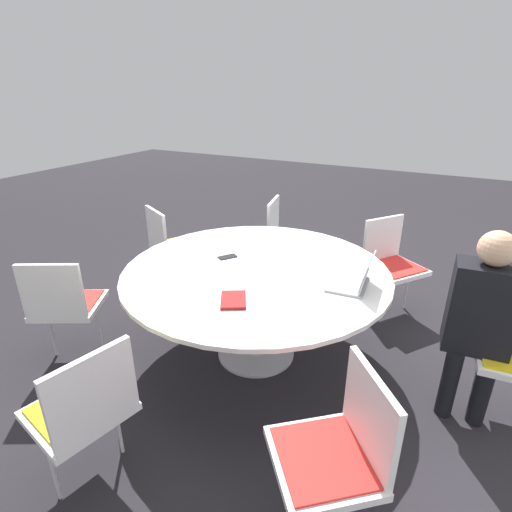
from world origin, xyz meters
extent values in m
plane|color=black|center=(0.00, 0.00, 0.00)|extent=(16.00, 16.00, 0.00)
cylinder|color=#B7B7BC|center=(0.00, 0.00, 0.01)|extent=(0.59, 0.59, 0.02)
cylinder|color=#B7B7BC|center=(0.00, 0.00, 0.36)|extent=(0.16, 0.16, 0.68)
cylinder|color=white|center=(0.00, 0.00, 0.71)|extent=(1.88, 1.88, 0.03)
cylinder|color=silver|center=(-0.12, 1.48, 0.21)|extent=(0.02, 0.02, 0.42)
cube|color=white|center=(-1.11, 0.80, 0.44)|extent=(0.60, 0.60, 0.04)
cube|color=red|center=(-1.11, 0.80, 0.47)|extent=(0.53, 0.53, 0.01)
cube|color=white|center=(-1.22, 0.64, 0.66)|extent=(0.36, 0.27, 0.40)
cylinder|color=silver|center=(-1.25, 0.91, 0.21)|extent=(0.02, 0.02, 0.42)
cylinder|color=silver|center=(-0.96, 0.70, 0.21)|extent=(0.02, 0.02, 0.42)
cube|color=white|center=(-1.34, -0.29, 0.44)|extent=(0.52, 0.50, 0.04)
cube|color=#4C5156|center=(-1.34, -0.29, 0.47)|extent=(0.46, 0.44, 0.01)
cube|color=white|center=(-1.29, -0.48, 0.66)|extent=(0.41, 0.12, 0.40)
cylinder|color=silver|center=(-1.51, -0.32, 0.21)|extent=(0.02, 0.02, 0.42)
cylinder|color=silver|center=(-1.16, -0.25, 0.21)|extent=(0.02, 0.02, 0.42)
cube|color=white|center=(-0.63, -1.21, 0.44)|extent=(0.58, 0.58, 0.04)
cube|color=gold|center=(-0.63, -1.21, 0.47)|extent=(0.51, 0.51, 0.01)
cube|color=white|center=(-0.45, -1.30, 0.66)|extent=(0.22, 0.39, 0.40)
cylinder|color=silver|center=(-0.71, -1.37, 0.21)|extent=(0.02, 0.02, 0.42)
cylinder|color=silver|center=(-0.54, -1.05, 0.21)|extent=(0.02, 0.02, 0.42)
cube|color=white|center=(0.65, -1.20, 0.44)|extent=(0.58, 0.59, 0.04)
cube|color=red|center=(0.65, -1.20, 0.47)|extent=(0.51, 0.52, 0.01)
cube|color=white|center=(0.82, -1.11, 0.66)|extent=(0.23, 0.38, 0.40)
cylinder|color=silver|center=(0.74, -1.36, 0.21)|extent=(0.02, 0.02, 0.42)
cylinder|color=silver|center=(0.56, -1.04, 0.21)|extent=(0.02, 0.02, 0.42)
cube|color=white|center=(1.33, -0.29, 0.44)|extent=(0.52, 0.50, 0.04)
cube|color=gold|center=(1.33, -0.29, 0.47)|extent=(0.46, 0.44, 0.01)
cube|color=white|center=(1.38, -0.10, 0.66)|extent=(0.41, 0.12, 0.40)
cylinder|color=silver|center=(1.51, -0.33, 0.21)|extent=(0.02, 0.02, 0.42)
cylinder|color=silver|center=(1.16, -0.25, 0.21)|extent=(0.02, 0.02, 0.42)
cube|color=white|center=(1.05, 0.87, 0.44)|extent=(0.61, 0.60, 0.04)
cube|color=red|center=(1.05, 0.87, 0.47)|extent=(0.53, 0.53, 0.01)
cube|color=white|center=(0.93, 1.02, 0.66)|extent=(0.34, 0.29, 0.40)
cylinder|color=silver|center=(0.91, 0.76, 0.21)|extent=(0.02, 0.02, 0.42)
cylinder|color=black|center=(-0.02, 1.52, 0.23)|extent=(0.10, 0.10, 0.46)
cylinder|color=black|center=(-0.01, 1.34, 0.23)|extent=(0.10, 0.10, 0.46)
cube|color=black|center=(-0.11, 1.42, 0.74)|extent=(0.25, 0.38, 0.55)
sphere|color=tan|center=(-0.11, 1.42, 1.11)|extent=(0.20, 0.20, 0.20)
cube|color=#99999E|center=(-0.05, 0.65, 0.74)|extent=(0.32, 0.26, 0.02)
cube|color=#99999E|center=(-0.06, 0.76, 0.84)|extent=(0.31, 0.08, 0.20)
cube|color=black|center=(-0.06, 0.75, 0.84)|extent=(0.28, 0.06, 0.17)
cube|color=maroon|center=(0.47, 0.09, 0.74)|extent=(0.26, 0.23, 0.02)
cube|color=black|center=(-0.08, -0.29, 0.73)|extent=(0.15, 0.14, 0.01)
cube|color=#661E56|center=(-1.15, -0.98, 0.14)|extent=(0.36, 0.16, 0.28)
camera|label=1|loc=(2.27, 1.19, 1.93)|focal=28.00mm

